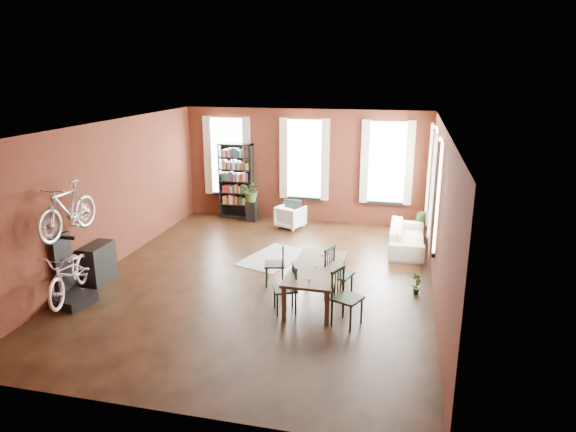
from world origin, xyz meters
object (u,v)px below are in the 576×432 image
(bookshelf, at_px, (236,181))
(dining_chair_c, at_px, (347,298))
(dining_chair_a, at_px, (285,289))
(white_armchair, at_px, (291,216))
(plant_stand, at_px, (252,211))
(dining_chair_b, at_px, (275,264))
(cream_sofa, at_px, (407,233))
(bicycle_floor, at_px, (67,251))
(bike_trainer, at_px, (74,300))
(dining_chair_d, at_px, (339,274))
(console_table, at_px, (98,263))
(dining_table, at_px, (316,284))

(bookshelf, bearing_deg, dining_chair_c, -55.99)
(bookshelf, bearing_deg, dining_chair_a, -63.46)
(white_armchair, xyz_separation_m, plant_stand, (-1.23, 0.38, -0.05))
(bookshelf, height_order, plant_stand, bookshelf)
(dining_chair_b, xyz_separation_m, white_armchair, (-0.55, 3.87, -0.09))
(dining_chair_b, height_order, cream_sofa, dining_chair_b)
(bookshelf, distance_m, bicycle_floor, 6.42)
(bookshelf, height_order, bike_trainer, bookshelf)
(bookshelf, xyz_separation_m, plant_stand, (0.54, -0.26, -0.81))
(cream_sofa, distance_m, bike_trainer, 7.62)
(dining_chair_d, bearing_deg, console_table, 110.84)
(dining_chair_b, bearing_deg, bookshelf, -165.93)
(bike_trainer, distance_m, plant_stand, 6.26)
(dining_chair_d, bearing_deg, bike_trainer, 123.54)
(dining_chair_c, xyz_separation_m, white_armchair, (-2.20, 5.26, -0.15))
(white_armchair, relative_size, bicycle_floor, 0.39)
(bike_trainer, bearing_deg, dining_chair_b, 27.24)
(dining_chair_a, relative_size, console_table, 1.11)
(dining_chair_d, relative_size, bookshelf, 0.46)
(bike_trainer, xyz_separation_m, bicycle_floor, (0.01, -0.03, 0.98))
(white_armchair, bearing_deg, bike_trainer, 84.75)
(bookshelf, distance_m, cream_sofa, 5.28)
(console_table, height_order, bicycle_floor, bicycle_floor)
(dining_chair_c, distance_m, bicycle_floor, 5.14)
(dining_chair_a, relative_size, bookshelf, 0.40)
(dining_chair_a, distance_m, cream_sofa, 4.49)
(bike_trainer, bearing_deg, dining_chair_c, 4.42)
(cream_sofa, distance_m, console_table, 7.15)
(dining_table, height_order, bike_trainer, dining_table)
(dining_chair_b, relative_size, dining_chair_d, 0.86)
(dining_chair_c, xyz_separation_m, bicycle_floor, (-5.09, -0.42, 0.57))
(dining_chair_c, xyz_separation_m, bike_trainer, (-5.10, -0.39, -0.40))
(dining_chair_b, relative_size, plant_stand, 1.49)
(dining_table, height_order, dining_chair_c, dining_chair_c)
(cream_sofa, bearing_deg, dining_table, 153.85)
(bike_trainer, bearing_deg, bicycle_floor, -77.94)
(dining_table, xyz_separation_m, console_table, (-4.57, -0.12, 0.06))
(dining_chair_c, relative_size, plant_stand, 1.69)
(dining_chair_a, bearing_deg, bicycle_floor, -103.32)
(dining_chair_c, xyz_separation_m, cream_sofa, (0.97, 4.20, -0.09))
(plant_stand, bearing_deg, white_armchair, -17.32)
(dining_table, height_order, bicycle_floor, bicycle_floor)
(white_armchair, bearing_deg, dining_chair_c, 134.61)
(dining_chair_c, xyz_separation_m, bookshelf, (-3.98, 5.90, 0.60))
(dining_table, bearing_deg, dining_chair_b, 150.97)
(console_table, bearing_deg, bike_trainer, -81.43)
(bike_trainer, relative_size, plant_stand, 1.07)
(dining_chair_b, distance_m, bike_trainer, 3.89)
(plant_stand, bearing_deg, bookshelf, 154.47)
(dining_chair_c, height_order, bike_trainer, dining_chair_c)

